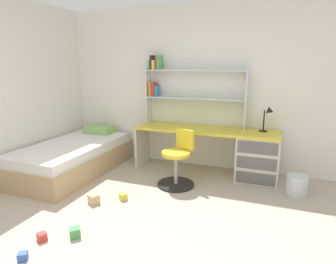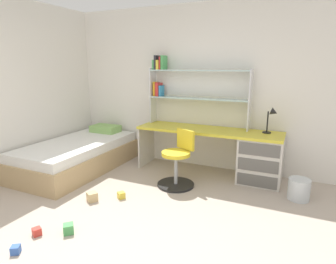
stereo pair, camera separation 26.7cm
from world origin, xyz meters
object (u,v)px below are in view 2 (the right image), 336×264
toy_block_blue_0 (16,250)px  toy_block_green_3 (68,229)px  bookshelf_hutch (186,85)px  toy_block_natural_2 (92,197)px  desk_lamp (272,116)px  toy_block_red_4 (37,232)px  desk (246,154)px  bed_platform (78,155)px  waste_bin (299,189)px  swivel_chair (177,164)px  toy_block_yellow_1 (121,195)px

toy_block_blue_0 → toy_block_green_3: size_ratio=0.75×
bookshelf_hutch → toy_block_natural_2: bookshelf_hutch is taller
desk_lamp → toy_block_red_4: bearing=-128.4°
desk → toy_block_blue_0: 3.08m
desk_lamp → toy_block_red_4: size_ratio=4.91×
bed_platform → toy_block_red_4: bed_platform is taller
desk_lamp → toy_block_natural_2: bearing=-139.9°
bed_platform → toy_block_blue_0: bearing=-62.8°
desk_lamp → waste_bin: bearing=-47.8°
desk → toy_block_blue_0: size_ratio=29.65×
swivel_chair → toy_block_red_4: size_ratio=10.07×
desk → toy_block_yellow_1: size_ratio=26.32×
toy_block_yellow_1 → toy_block_natural_2: size_ratio=0.74×
swivel_chair → toy_block_green_3: 1.68m
waste_bin → toy_block_natural_2: size_ratio=2.38×
desk → toy_block_natural_2: (-1.60, -1.53, -0.34)m
toy_block_yellow_1 → swivel_chair: bearing=54.7°
toy_block_yellow_1 → waste_bin: bearing=24.2°
waste_bin → bookshelf_hutch: bearing=162.2°
toy_block_natural_2 → toy_block_green_3: 0.71m
desk_lamp → toy_block_green_3: size_ratio=3.87×
bed_platform → desk: bearing=15.2°
waste_bin → toy_block_green_3: size_ratio=2.73×
swivel_chair → bed_platform: size_ratio=0.39×
toy_block_yellow_1 → toy_block_natural_2: 0.36m
bed_platform → toy_block_red_4: bearing=-60.5°
toy_block_blue_0 → toy_block_red_4: 0.29m
bed_platform → toy_block_green_3: 1.93m
toy_block_natural_2 → toy_block_blue_0: bearing=-87.7°
swivel_chair → bed_platform: 1.73m
desk_lamp → toy_block_blue_0: desk_lamp is taller
swivel_chair → waste_bin: bearing=8.6°
toy_block_natural_2 → bookshelf_hutch: bearing=71.4°
waste_bin → toy_block_green_3: 2.77m
desk → toy_block_natural_2: size_ratio=19.35×
bookshelf_hutch → toy_block_blue_0: bearing=-100.6°
desk → bed_platform: desk is taller
desk → swivel_chair: size_ratio=2.79×
desk → waste_bin: size_ratio=8.12×
bookshelf_hutch → desk_lamp: (1.34, -0.10, -0.40)m
swivel_chair → toy_block_blue_0: swivel_chair is taller
waste_bin → swivel_chair: bearing=-171.4°
desk → swivel_chair: bearing=-142.7°
desk_lamp → swivel_chair: (-1.14, -0.71, -0.65)m
waste_bin → desk: bearing=152.3°
desk → swivel_chair: 1.04m
desk_lamp → toy_block_natural_2: desk_lamp is taller
toy_block_yellow_1 → toy_block_red_4: bearing=-106.3°
waste_bin → toy_block_yellow_1: bearing=-155.8°
bed_platform → waste_bin: (3.30, 0.31, -0.10)m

